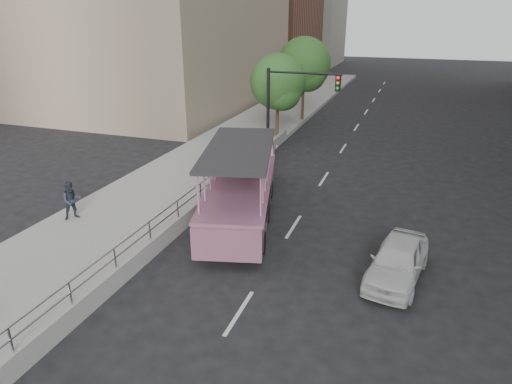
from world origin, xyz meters
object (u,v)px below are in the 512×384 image
(car, at_px, (398,261))
(street_tree_near, at_px, (279,84))
(duck_boat, at_px, (243,185))
(traffic_signal, at_px, (288,100))
(pedestrian_mid, at_px, (72,200))
(street_tree_far, at_px, (305,66))
(parking_sign, at_px, (221,168))

(car, xyz_separation_m, street_tree_near, (-8.44, 14.51, 3.16))
(duck_boat, xyz_separation_m, traffic_signal, (-0.20, 7.65, 2.29))
(car, bearing_deg, pedestrian_mid, -169.98)
(street_tree_far, bearing_deg, street_tree_near, -91.91)
(street_tree_near, bearing_deg, duck_boat, -80.77)
(parking_sign, distance_m, street_tree_near, 11.14)
(car, bearing_deg, parking_sign, 164.02)
(pedestrian_mid, height_order, street_tree_near, street_tree_near)
(duck_boat, bearing_deg, car, -27.36)
(duck_boat, relative_size, pedestrian_mid, 6.40)
(parking_sign, relative_size, street_tree_far, 0.44)
(car, bearing_deg, street_tree_near, 129.14)
(traffic_signal, bearing_deg, street_tree_far, 98.43)
(pedestrian_mid, bearing_deg, street_tree_far, 28.59)
(duck_boat, xyz_separation_m, street_tree_far, (-1.60, 17.07, 3.10))
(parking_sign, xyz_separation_m, traffic_signal, (0.87, 7.49, 1.74))
(pedestrian_mid, height_order, street_tree_far, street_tree_far)
(street_tree_near, bearing_deg, parking_sign, -86.19)
(pedestrian_mid, xyz_separation_m, parking_sign, (4.85, 3.82, 0.68))
(duck_boat, relative_size, parking_sign, 3.56)
(car, xyz_separation_m, street_tree_far, (-8.24, 20.51, 3.65))
(duck_boat, relative_size, traffic_signal, 1.93)
(traffic_signal, relative_size, street_tree_far, 0.81)
(street_tree_near, xyz_separation_m, street_tree_far, (0.20, 6.00, 0.49))
(duck_boat, distance_m, street_tree_near, 11.52)
(car, height_order, street_tree_near, street_tree_near)
(car, distance_m, pedestrian_mid, 12.57)
(duck_boat, distance_m, traffic_signal, 7.98)
(street_tree_far, bearing_deg, duck_boat, -84.65)
(pedestrian_mid, xyz_separation_m, street_tree_near, (4.12, 14.74, 2.73))
(pedestrian_mid, relative_size, parking_sign, 0.56)
(car, xyz_separation_m, pedestrian_mid, (-12.56, -0.23, 0.43))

